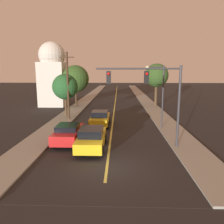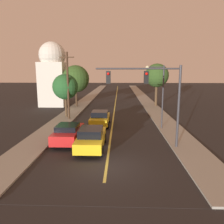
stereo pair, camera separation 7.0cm
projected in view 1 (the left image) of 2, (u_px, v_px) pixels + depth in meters
ground_plane at (107, 166)px, 13.16m from camera, size 200.00×200.00×0.00m
road_surface at (116, 97)px, 48.53m from camera, size 9.27×80.00×0.01m
sidewalk_left at (89, 97)px, 48.71m from camera, size 2.50×80.00×0.12m
sidewalk_right at (142, 97)px, 48.34m from camera, size 2.50×80.00×0.12m
car_near_lane_front at (92, 138)px, 15.99m from camera, size 1.98×4.65×1.62m
car_near_lane_second at (100, 118)px, 22.97m from camera, size 1.99×4.28×1.58m
car_outer_lane_front at (68, 133)px, 17.45m from camera, size 1.98×4.31×1.52m
traffic_signal_mast at (151, 88)px, 15.62m from camera, size 6.08×0.42×5.97m
streetlamp_right at (158, 87)px, 21.19m from camera, size 1.84×0.36×6.09m
utility_pole_left at (68, 85)px, 25.22m from camera, size 1.60×0.24×7.71m
tree_left_near at (65, 87)px, 26.55m from camera, size 3.10×3.10×5.25m
tree_left_far at (75, 79)px, 34.46m from camera, size 4.26×4.26×6.52m
tree_right_near at (157, 76)px, 34.97m from camera, size 3.76×3.76×6.80m
domed_building_left at (53, 73)px, 35.72m from camera, size 4.24×4.24×10.38m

